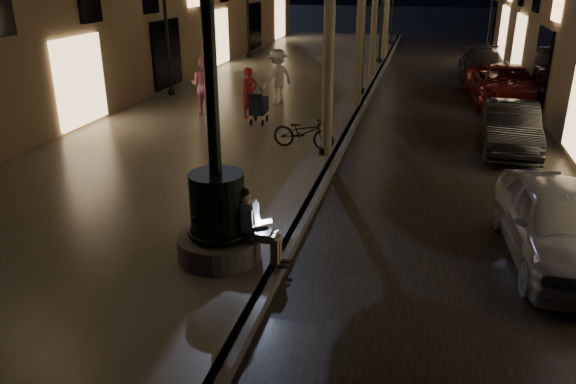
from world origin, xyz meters
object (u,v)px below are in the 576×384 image
(lamp_curb_c, at_px, (383,1))
(pedestrian_pink, at_px, (204,85))
(car_third, at_px, (505,85))
(lamp_left_b, at_px, (165,13))
(pedestrian_white, at_px, (278,77))
(stroller, at_px, (259,106))
(seated_man_laptop, at_px, (254,223))
(pedestrian_red, at_px, (250,93))
(car_front, at_px, (557,224))
(car_rear, at_px, (483,66))
(bicycle, at_px, (304,132))
(lamp_curb_a, at_px, (327,35))
(lamp_curb_b, at_px, (365,12))
(fountain_lamppost, at_px, (217,202))
(car_second, at_px, (510,127))

(lamp_curb_c, relative_size, pedestrian_pink, 2.49)
(lamp_curb_c, bearing_deg, car_third, -55.85)
(lamp_left_b, distance_m, pedestrian_white, 4.90)
(pedestrian_pink, bearing_deg, stroller, 163.52)
(seated_man_laptop, relative_size, pedestrian_red, 0.80)
(car_front, bearing_deg, car_rear, 85.52)
(car_third, bearing_deg, bicycle, -131.16)
(lamp_curb_a, xyz_separation_m, pedestrian_pink, (-4.67, 3.45, -2.07))
(lamp_curb_b, distance_m, pedestrian_red, 6.04)
(fountain_lamppost, distance_m, bicycle, 6.40)
(fountain_lamppost, xyz_separation_m, stroller, (-1.86, 8.61, -0.45))
(lamp_curb_b, relative_size, stroller, 4.32)
(car_front, bearing_deg, bicycle, 134.70)
(lamp_left_b, relative_size, car_third, 0.93)
(lamp_curb_b, xyz_separation_m, lamp_left_b, (-7.10, -2.00, 0.00))
(fountain_lamppost, distance_m, car_third, 15.41)
(lamp_curb_a, bearing_deg, pedestrian_pink, 143.57)
(lamp_curb_c, relative_size, stroller, 4.32)
(lamp_curb_a, distance_m, stroller, 4.41)
(car_rear, relative_size, pedestrian_red, 2.95)
(lamp_curb_a, relative_size, lamp_left_b, 1.00)
(lamp_curb_a, bearing_deg, seated_man_laptop, -90.85)
(seated_man_laptop, xyz_separation_m, lamp_curb_a, (0.09, 6.00, 2.35))
(fountain_lamppost, height_order, car_second, fountain_lamppost)
(lamp_curb_c, xyz_separation_m, pedestrian_white, (-2.69, -10.55, -2.07))
(lamp_curb_a, distance_m, car_second, 5.88)
(lamp_curb_b, height_order, pedestrian_white, lamp_curb_b)
(stroller, height_order, car_third, car_third)
(lamp_curb_b, xyz_separation_m, pedestrian_white, (-2.69, -2.55, -2.07))
(car_third, distance_m, pedestrian_red, 9.69)
(seated_man_laptop, xyz_separation_m, bicycle, (-0.55, 6.38, -0.24))
(car_second, relative_size, bicycle, 2.33)
(seated_man_laptop, relative_size, car_second, 0.32)
(pedestrian_red, xyz_separation_m, bicycle, (2.42, -2.92, -0.36))
(seated_man_laptop, xyz_separation_m, lamp_left_b, (-7.01, 12.00, 2.35))
(lamp_curb_a, height_order, car_third, lamp_curb_a)
(lamp_curb_a, bearing_deg, car_front, -42.13)
(car_rear, bearing_deg, lamp_curb_c, 145.66)
(lamp_curb_a, relative_size, car_front, 1.19)
(seated_man_laptop, distance_m, car_third, 15.17)
(lamp_curb_b, height_order, car_front, lamp_curb_b)
(lamp_curb_b, bearing_deg, lamp_left_b, -164.27)
(car_rear, relative_size, pedestrian_pink, 2.48)
(lamp_left_b, relative_size, bicycle, 2.80)
(bicycle, bearing_deg, lamp_left_b, 55.41)
(stroller, xyz_separation_m, car_rear, (7.43, 10.14, -0.06))
(car_second, relative_size, pedestrian_pink, 2.07)
(pedestrian_red, bearing_deg, car_second, -57.68)
(bicycle, bearing_deg, lamp_curb_a, -114.26)
(pedestrian_white, bearing_deg, fountain_lamppost, 43.34)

